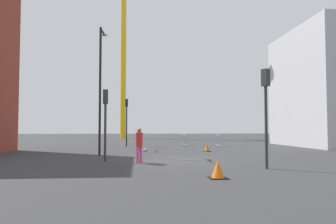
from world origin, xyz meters
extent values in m
plane|color=#333335|center=(0.00, 0.00, 0.00)|extent=(160.00, 160.00, 0.00)
cylinder|color=yellow|center=(-4.56, 36.35, 12.78)|extent=(0.90, 0.90, 25.57)
cylinder|color=black|center=(-4.35, 2.97, 3.91)|extent=(0.14, 0.14, 7.81)
cube|color=black|center=(-4.30, 3.61, 7.71)|extent=(0.19, 1.29, 0.10)
ellipsoid|color=silver|center=(-4.26, 4.25, 7.69)|extent=(0.44, 0.24, 0.16)
cylinder|color=#232326|center=(-3.10, 12.72, 1.79)|extent=(0.12, 0.12, 3.58)
cube|color=#232326|center=(-3.10, 12.72, 3.93)|extent=(0.24, 0.28, 0.70)
sphere|color=red|center=(-3.10, 12.90, 4.15)|extent=(0.11, 0.11, 0.11)
sphere|color=#3C2905|center=(-3.10, 12.90, 3.93)|extent=(0.11, 0.11, 0.11)
sphere|color=#07330F|center=(-3.10, 12.90, 3.71)|extent=(0.11, 0.11, 0.11)
cylinder|color=#2D2D30|center=(-3.66, -0.53, 1.43)|extent=(0.12, 0.12, 2.87)
cube|color=#2D2D30|center=(-3.66, -0.53, 3.22)|extent=(0.25, 0.29, 0.70)
sphere|color=red|center=(-3.67, -0.36, 3.44)|extent=(0.11, 0.11, 0.11)
sphere|color=#3C2905|center=(-3.67, -0.36, 3.22)|extent=(0.11, 0.11, 0.11)
sphere|color=#07330F|center=(-3.67, -0.36, 3.00)|extent=(0.11, 0.11, 0.11)
cylinder|color=#2D2D30|center=(3.16, -4.17, 1.68)|extent=(0.12, 0.12, 3.36)
cube|color=#2D2D30|center=(3.16, -4.17, 3.71)|extent=(0.35, 0.36, 0.70)
sphere|color=#390605|center=(3.07, -4.02, 3.93)|extent=(0.11, 0.11, 0.11)
sphere|color=#3C2905|center=(3.07, -4.02, 3.71)|extent=(0.11, 0.11, 0.11)
sphere|color=green|center=(3.07, -4.02, 3.49)|extent=(0.11, 0.11, 0.11)
cylinder|color=#D14C8C|center=(-2.06, -1.37, 0.39)|extent=(0.14, 0.14, 0.78)
cylinder|color=#D14C8C|center=(-1.90, -1.24, 0.39)|extent=(0.14, 0.14, 0.78)
cylinder|color=red|center=(-1.98, -1.31, 1.11)|extent=(0.34, 0.34, 0.65)
sphere|color=#8C6647|center=(-1.98, -1.31, 1.54)|extent=(0.21, 0.21, 0.21)
cube|color=gray|center=(5.06, 12.07, 1.05)|extent=(0.22, 2.50, 0.06)
cube|color=gray|center=(5.06, 12.07, 0.10)|extent=(0.22, 2.50, 0.06)
cylinder|color=gray|center=(4.99, 10.95, 0.53)|extent=(0.04, 0.04, 1.05)
cylinder|color=gray|center=(5.06, 12.07, 0.53)|extent=(0.04, 0.04, 1.05)
cylinder|color=gray|center=(5.13, 13.19, 0.53)|extent=(0.04, 0.04, 1.05)
cube|color=#B2B5BA|center=(-1.56, 6.68, 1.05)|extent=(0.35, 2.15, 0.06)
cube|color=#B2B5BA|center=(-1.56, 6.68, 0.10)|extent=(0.35, 2.15, 0.06)
cylinder|color=#B2B5BA|center=(-1.69, 5.71, 0.53)|extent=(0.04, 0.04, 1.05)
cylinder|color=#B2B5BA|center=(-1.56, 6.68, 0.53)|extent=(0.04, 0.04, 1.05)
cylinder|color=#B2B5BA|center=(-1.43, 7.64, 0.53)|extent=(0.04, 0.04, 1.05)
cube|color=gray|center=(2.22, 13.44, 1.05)|extent=(0.26, 2.37, 0.06)
cube|color=gray|center=(2.22, 13.44, 0.10)|extent=(0.26, 2.37, 0.06)
cylinder|color=gray|center=(2.31, 12.37, 0.53)|extent=(0.04, 0.04, 1.05)
cylinder|color=gray|center=(2.22, 13.44, 0.53)|extent=(0.04, 0.04, 1.05)
cylinder|color=gray|center=(2.13, 14.50, 0.53)|extent=(0.04, 0.04, 1.05)
cube|color=black|center=(2.81, 5.75, 0.01)|extent=(0.54, 0.54, 0.03)
cone|color=#E55B0F|center=(2.81, 5.75, 0.27)|extent=(0.41, 0.41, 0.55)
cube|color=black|center=(0.59, -6.46, 0.01)|extent=(0.59, 0.59, 0.03)
cone|color=orange|center=(0.59, -6.46, 0.30)|extent=(0.46, 0.46, 0.60)
camera|label=1|loc=(-2.00, -17.13, 1.65)|focal=35.18mm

